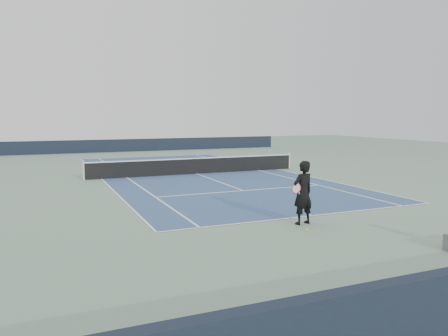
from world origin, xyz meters
name	(u,v)px	position (x,y,z in m)	size (l,w,h in m)	color
ground	(196,174)	(0.00, 0.00, 0.00)	(80.00, 80.00, 0.00)	gray
court_surface	(196,174)	(0.00, 0.00, 0.01)	(10.97, 23.77, 0.01)	#324E78
tennis_net	(196,165)	(0.00, 0.00, 0.50)	(12.90, 0.10, 1.07)	silver
windscreen_far	(134,145)	(0.00, 17.88, 0.60)	(30.00, 0.25, 1.20)	black
tennis_player	(303,193)	(-0.94, -12.70, 1.02)	(0.87, 0.66, 2.03)	black
tennis_ball	(307,230)	(-1.30, -13.49, 0.04)	(0.07, 0.07, 0.07)	yellow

